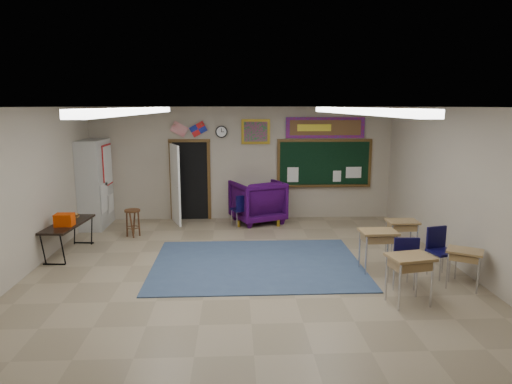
{
  "coord_description": "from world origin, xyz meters",
  "views": [
    {
      "loc": [
        -0.22,
        -7.61,
        3.03
      ],
      "look_at": [
        0.22,
        1.5,
        1.29
      ],
      "focal_mm": 32.0,
      "sensor_mm": 36.0,
      "label": 1
    }
  ],
  "objects_px": {
    "wingback_armchair": "(258,201)",
    "wooden_stool": "(133,223)",
    "student_desk_front_right": "(402,236)",
    "student_desk_front_left": "(378,249)",
    "folding_table": "(69,237)"
  },
  "relations": [
    {
      "from": "wingback_armchair",
      "to": "wooden_stool",
      "type": "height_order",
      "value": "wingback_armchair"
    },
    {
      "from": "wooden_stool",
      "to": "student_desk_front_right",
      "type": "bearing_deg",
      "value": -15.97
    },
    {
      "from": "student_desk_front_left",
      "to": "student_desk_front_right",
      "type": "relative_size",
      "value": 1.07
    },
    {
      "from": "student_desk_front_left",
      "to": "folding_table",
      "type": "xyz_separation_m",
      "value": [
        -6.05,
        1.32,
        -0.08
      ]
    },
    {
      "from": "student_desk_front_left",
      "to": "folding_table",
      "type": "distance_m",
      "value": 6.19
    },
    {
      "from": "wingback_armchair",
      "to": "wooden_stool",
      "type": "xyz_separation_m",
      "value": [
        -2.99,
        -1.21,
        -0.22
      ]
    },
    {
      "from": "wingback_armchair",
      "to": "student_desk_front_left",
      "type": "xyz_separation_m",
      "value": [
        2.02,
        -3.77,
        -0.12
      ]
    },
    {
      "from": "wingback_armchair",
      "to": "student_desk_front_left",
      "type": "height_order",
      "value": "wingback_armchair"
    },
    {
      "from": "wingback_armchair",
      "to": "student_desk_front_left",
      "type": "relative_size",
      "value": 1.56
    },
    {
      "from": "student_desk_front_right",
      "to": "folding_table",
      "type": "xyz_separation_m",
      "value": [
        -6.83,
        0.42,
        -0.05
      ]
    },
    {
      "from": "student_desk_front_left",
      "to": "student_desk_front_right",
      "type": "bearing_deg",
      "value": 47.24
    },
    {
      "from": "folding_table",
      "to": "wooden_stool",
      "type": "distance_m",
      "value": 1.62
    },
    {
      "from": "student_desk_front_right",
      "to": "wingback_armchair",
      "type": "bearing_deg",
      "value": 135.72
    },
    {
      "from": "wingback_armchair",
      "to": "wooden_stool",
      "type": "distance_m",
      "value": 3.23
    },
    {
      "from": "student_desk_front_left",
      "to": "wooden_stool",
      "type": "bearing_deg",
      "value": 151.27
    }
  ]
}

